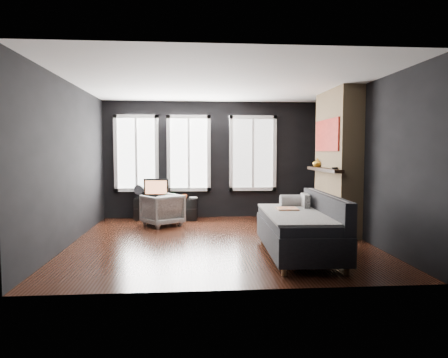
{
  "coord_description": "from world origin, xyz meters",
  "views": [
    {
      "loc": [
        -0.46,
        -6.83,
        1.55
      ],
      "look_at": [
        0.1,
        0.3,
        1.05
      ],
      "focal_mm": 32.0,
      "sensor_mm": 36.0,
      "label": 1
    }
  ],
  "objects": [
    {
      "name": "monitor",
      "position": [
        -1.29,
        2.25,
        0.74
      ],
      "size": [
        0.57,
        0.16,
        0.5
      ],
      "primitive_type": null,
      "rotation": [
        0.0,
        0.0,
        -0.07
      ],
      "color": "black",
      "rests_on": "media_console"
    },
    {
      "name": "storage_box",
      "position": [
        -0.97,
        2.2,
        0.54
      ],
      "size": [
        0.23,
        0.17,
        0.11
      ],
      "primitive_type": "cube",
      "rotation": [
        0.0,
        0.0,
        -0.23
      ],
      "color": "#2B7B3B",
      "rests_on": "media_console"
    },
    {
      "name": "ceiling",
      "position": [
        0.0,
        0.0,
        2.7
      ],
      "size": [
        5.0,
        5.0,
        0.0
      ],
      "primitive_type": "plane",
      "color": "white",
      "rests_on": "ground"
    },
    {
      "name": "wall_right",
      "position": [
        2.5,
        0.0,
        1.35
      ],
      "size": [
        0.02,
        5.0,
        2.7
      ],
      "primitive_type": "cube",
      "color": "black",
      "rests_on": "ground"
    },
    {
      "name": "stripe_pillow",
      "position": [
        1.36,
        -0.54,
        0.67
      ],
      "size": [
        0.13,
        0.39,
        0.39
      ],
      "primitive_type": "cube",
      "rotation": [
        0.0,
        0.0,
        -0.1
      ],
      "color": "gray",
      "rests_on": "sofa"
    },
    {
      "name": "floor",
      "position": [
        0.0,
        0.0,
        0.0
      ],
      "size": [
        5.0,
        5.0,
        0.0
      ],
      "primitive_type": "plane",
      "color": "black",
      "rests_on": "ground"
    },
    {
      "name": "mantel_vase",
      "position": [
        2.05,
        1.05,
        1.32
      ],
      "size": [
        0.2,
        0.21,
        0.18
      ],
      "primitive_type": "imported",
      "rotation": [
        0.0,
        0.0,
        0.15
      ],
      "color": "yellow",
      "rests_on": "fireplace"
    },
    {
      "name": "wall_left",
      "position": [
        -2.5,
        0.0,
        1.35
      ],
      "size": [
        0.02,
        5.0,
        2.7
      ],
      "primitive_type": "cube",
      "color": "black",
      "rests_on": "ground"
    },
    {
      "name": "mug",
      "position": [
        -0.65,
        2.15,
        0.54
      ],
      "size": [
        0.13,
        0.11,
        0.12
      ],
      "primitive_type": "imported",
      "rotation": [
        0.0,
        0.0,
        0.11
      ],
      "color": "#D26020",
      "rests_on": "media_console"
    },
    {
      "name": "media_console",
      "position": [
        -1.06,
        2.24,
        0.24
      ],
      "size": [
        1.45,
        0.57,
        0.49
      ],
      "primitive_type": null,
      "rotation": [
        0.0,
        0.0,
        -0.09
      ],
      "color": "black",
      "rests_on": "floor"
    },
    {
      "name": "desk_fan",
      "position": [
        -1.68,
        2.27,
        0.64
      ],
      "size": [
        0.28,
        0.28,
        0.31
      ],
      "primitive_type": null,
      "rotation": [
        0.0,
        0.0,
        -0.3
      ],
      "color": "#AAAAAA",
      "rests_on": "media_console"
    },
    {
      "name": "armchair",
      "position": [
        -1.1,
        1.49,
        0.36
      ],
      "size": [
        0.95,
        0.94,
        0.73
      ],
      "primitive_type": "imported",
      "rotation": [
        0.0,
        0.0,
        -2.54
      ],
      "color": "white",
      "rests_on": "floor"
    },
    {
      "name": "sofa",
      "position": [
        1.1,
        -1.08,
        0.46
      ],
      "size": [
        1.15,
        2.19,
        0.92
      ],
      "primitive_type": null,
      "rotation": [
        0.0,
        0.0,
        -0.04
      ],
      "color": "black",
      "rests_on": "floor"
    },
    {
      "name": "wall_back",
      "position": [
        0.0,
        2.5,
        1.35
      ],
      "size": [
        5.0,
        0.02,
        2.7
      ],
      "primitive_type": "cube",
      "color": "black",
      "rests_on": "ground"
    },
    {
      "name": "windows",
      "position": [
        -0.45,
        2.46,
        2.38
      ],
      "size": [
        4.0,
        0.16,
        1.76
      ],
      "primitive_type": null,
      "color": "white",
      "rests_on": "wall_back"
    },
    {
      "name": "mantel_clock",
      "position": [
        2.05,
        0.05,
        1.25
      ],
      "size": [
        0.13,
        0.13,
        0.04
      ],
      "primitive_type": "cylinder",
      "rotation": [
        0.0,
        0.0,
        -0.19
      ],
      "color": "black",
      "rests_on": "fireplace"
    },
    {
      "name": "fireplace",
      "position": [
        2.3,
        0.6,
        1.35
      ],
      "size": [
        0.7,
        1.62,
        2.7
      ],
      "primitive_type": null,
      "color": "#93724C",
      "rests_on": "floor"
    },
    {
      "name": "book",
      "position": [
        -0.53,
        2.22,
        0.59
      ],
      "size": [
        0.16,
        0.05,
        0.21
      ],
      "primitive_type": "imported",
      "rotation": [
        0.0,
        0.0,
        0.24
      ],
      "color": "tan",
      "rests_on": "media_console"
    }
  ]
}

